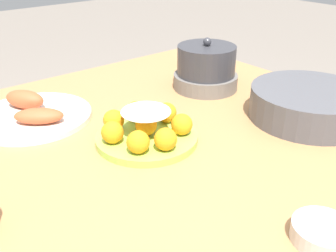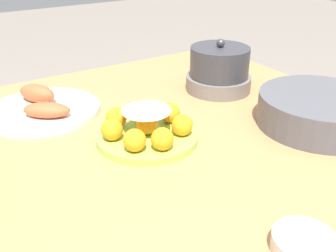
# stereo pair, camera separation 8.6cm
# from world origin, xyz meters

# --- Properties ---
(dining_table) EXTENTS (1.21, 1.09, 0.74)m
(dining_table) POSITION_xyz_m (0.00, 0.00, 0.65)
(dining_table) COLOR #A87547
(dining_table) RESTS_ON ground_plane
(cake_plate) EXTENTS (0.23, 0.23, 0.08)m
(cake_plate) POSITION_xyz_m (-0.07, -0.07, 0.77)
(cake_plate) COLOR #99CC4C
(cake_plate) RESTS_ON dining_table
(serving_bowl) EXTENTS (0.29, 0.29, 0.08)m
(serving_bowl) POSITION_xyz_m (0.09, 0.32, 0.78)
(serving_bowl) COLOR #4C4C51
(serving_bowl) RESTS_ON dining_table
(sauce_bowl) EXTENTS (0.10, 0.10, 0.03)m
(sauce_bowl) POSITION_xyz_m (0.36, -0.05, 0.75)
(sauce_bowl) COLOR beige
(sauce_bowl) RESTS_ON dining_table
(seafood_platter) EXTENTS (0.29, 0.29, 0.06)m
(seafood_platter) POSITION_xyz_m (-0.34, -0.22, 0.75)
(seafood_platter) COLOR silver
(seafood_platter) RESTS_ON dining_table
(cup_far) EXTENTS (0.09, 0.09, 0.07)m
(cup_far) POSITION_xyz_m (-0.38, 0.38, 0.78)
(cup_far) COLOR #DBB27F
(cup_far) RESTS_ON dining_table
(warming_pot) EXTENTS (0.19, 0.19, 0.15)m
(warming_pot) POSITION_xyz_m (-0.22, 0.26, 0.80)
(warming_pot) COLOR #66605B
(warming_pot) RESTS_ON dining_table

